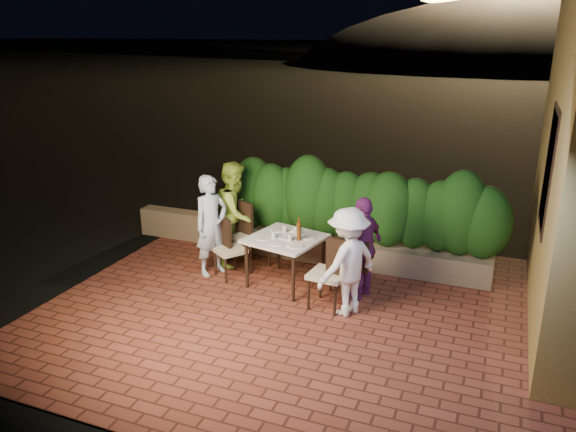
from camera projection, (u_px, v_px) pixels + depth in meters
The scene contains 30 objects.
ground at pixel (295, 328), 7.25m from camera, with size 400.00×400.00×0.00m, color black.
terrace_floor at pixel (308, 314), 7.71m from camera, with size 7.00×6.00×0.15m, color brown.
window_pane at pixel (551, 170), 6.94m from camera, with size 0.08×1.00×1.40m, color black.
window_frame at pixel (550, 169), 6.95m from camera, with size 0.06×1.15×1.55m, color black.
planter at pixel (357, 252), 9.14m from camera, with size 4.20×0.55×0.40m, color #7C6B4F.
hedge at pixel (359, 208), 8.90m from camera, with size 4.00×0.70×1.10m, color #174312, non-canonical shape.
parapet at pixel (197, 227), 10.18m from camera, with size 2.20×0.30×0.50m, color #7C6B4F.
hill at pixel (511, 104), 60.68m from camera, with size 52.00×40.00×22.00m, color black.
dining_table at pixel (286, 261), 8.35m from camera, with size 0.99×0.99×0.75m, color white, non-canonical shape.
plate_nw at pixel (263, 238), 8.18m from camera, with size 0.19×0.19×0.01m, color white.
plate_sw at pixel (278, 229), 8.54m from camera, with size 0.24×0.24×0.01m, color white.
plate_ne at pixel (295, 245), 7.90m from camera, with size 0.25×0.25×0.01m, color white.
plate_se at pixel (308, 237), 8.22m from camera, with size 0.23×0.23×0.01m, color white.
plate_centre at pixel (286, 237), 8.22m from camera, with size 0.24×0.24×0.01m, color white.
plate_front at pixel (276, 243), 7.98m from camera, with size 0.21×0.21×0.01m, color white.
glass_nw at pixel (274, 235), 8.18m from camera, with size 0.06×0.06×0.11m, color silver.
glass_sw at pixel (285, 229), 8.42m from camera, with size 0.06×0.06×0.11m, color silver.
glass_ne at pixel (290, 237), 8.08m from camera, with size 0.06×0.06×0.11m, color silver.
glass_se at pixel (297, 232), 8.29m from camera, with size 0.06×0.06×0.10m, color silver.
beer_bottle at pixel (299, 229), 8.06m from camera, with size 0.07×0.07×0.35m, color #532E0D, non-canonical shape.
bowl at pixel (295, 230), 8.46m from camera, with size 0.17×0.17×0.04m, color white.
chair_left_front at pixel (230, 249), 8.59m from camera, with size 0.43×0.43×0.92m, color black, non-canonical shape.
chair_left_back at pixel (251, 236), 8.93m from camera, with size 0.49×0.49×1.06m, color black, non-canonical shape.
chair_right_front at pixel (328, 273), 7.61m from camera, with size 0.48×0.48×1.03m, color black, non-canonical shape.
chair_right_back at pixel (348, 264), 8.08m from camera, with size 0.41×0.41×0.89m, color black, non-canonical shape.
diner_blue at pixel (211, 225), 8.61m from camera, with size 0.58×0.38×1.58m, color silver.
diner_green at pixel (235, 213), 9.01m from camera, with size 0.82×0.64×1.69m, color #9DC53D.
diner_white at pixel (348, 262), 7.38m from camera, with size 0.96×0.55×1.48m, color white.
diner_purple at pixel (363, 248), 7.87m from camera, with size 0.87×0.36×1.48m, color #73266F.
parapet_lamp at pixel (213, 212), 9.95m from camera, with size 0.10×0.10×0.14m, color orange.
Camera 1 is at (2.30, -6.00, 3.65)m, focal length 35.00 mm.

